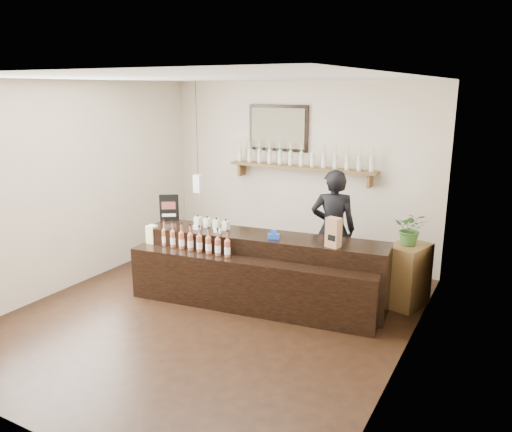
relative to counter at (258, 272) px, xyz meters
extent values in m
plane|color=black|center=(-0.31, -0.58, -0.42)|extent=(5.00, 5.00, 0.00)
plane|color=beige|center=(-0.31, 1.92, 0.98)|extent=(4.50, 0.00, 4.50)
plane|color=beige|center=(-0.31, -3.08, 0.98)|extent=(4.50, 0.00, 4.50)
plane|color=beige|center=(-2.56, -0.58, 0.98)|extent=(0.00, 5.00, 5.00)
plane|color=beige|center=(1.94, -0.58, 0.98)|extent=(0.00, 5.00, 5.00)
plane|color=white|center=(-0.31, -0.58, 2.38)|extent=(5.00, 5.00, 0.00)
cube|color=brown|center=(-0.21, 1.79, 1.08)|extent=(2.40, 0.25, 0.04)
cube|color=brown|center=(-1.29, 1.82, 0.96)|extent=(0.04, 0.20, 0.20)
cube|color=brown|center=(0.87, 1.82, 0.96)|extent=(0.04, 0.20, 0.20)
cube|color=black|center=(-0.66, 1.89, 1.66)|extent=(1.02, 0.04, 0.72)
cube|color=#4B4130|center=(-0.66, 1.86, 1.66)|extent=(0.92, 0.01, 0.62)
cube|color=white|center=(-1.61, 1.02, 0.83)|extent=(0.12, 0.12, 0.28)
cylinder|color=black|center=(-1.61, 1.02, 1.68)|extent=(0.01, 0.01, 1.41)
cylinder|color=beige|center=(-1.31, 1.79, 1.21)|extent=(0.07, 0.07, 0.20)
cone|color=beige|center=(-1.31, 1.79, 1.33)|extent=(0.07, 0.07, 0.05)
cylinder|color=beige|center=(-1.31, 1.79, 1.39)|extent=(0.02, 0.02, 0.07)
cylinder|color=gold|center=(-1.31, 1.79, 1.44)|extent=(0.03, 0.03, 0.02)
cylinder|color=white|center=(-1.31, 1.79, 1.19)|extent=(0.07, 0.07, 0.09)
cylinder|color=beige|center=(-1.13, 1.79, 1.21)|extent=(0.07, 0.07, 0.20)
cone|color=beige|center=(-1.13, 1.79, 1.33)|extent=(0.07, 0.07, 0.05)
cylinder|color=beige|center=(-1.13, 1.79, 1.39)|extent=(0.02, 0.02, 0.07)
cylinder|color=gold|center=(-1.13, 1.79, 1.44)|extent=(0.03, 0.03, 0.02)
cylinder|color=white|center=(-1.13, 1.79, 1.19)|extent=(0.07, 0.07, 0.09)
cylinder|color=beige|center=(-0.95, 1.79, 1.21)|extent=(0.07, 0.07, 0.20)
cone|color=beige|center=(-0.95, 1.79, 1.33)|extent=(0.07, 0.07, 0.05)
cylinder|color=beige|center=(-0.95, 1.79, 1.39)|extent=(0.02, 0.02, 0.07)
cylinder|color=gold|center=(-0.95, 1.79, 1.44)|extent=(0.03, 0.03, 0.02)
cylinder|color=white|center=(-0.95, 1.79, 1.19)|extent=(0.07, 0.07, 0.09)
cylinder|color=beige|center=(-0.76, 1.79, 1.21)|extent=(0.07, 0.07, 0.20)
cone|color=beige|center=(-0.76, 1.79, 1.33)|extent=(0.07, 0.07, 0.05)
cylinder|color=beige|center=(-0.76, 1.79, 1.39)|extent=(0.02, 0.02, 0.07)
cylinder|color=gold|center=(-0.76, 1.79, 1.44)|extent=(0.03, 0.03, 0.02)
cylinder|color=white|center=(-0.76, 1.79, 1.19)|extent=(0.07, 0.07, 0.09)
cylinder|color=beige|center=(-0.58, 1.79, 1.21)|extent=(0.07, 0.07, 0.20)
cone|color=beige|center=(-0.58, 1.79, 1.33)|extent=(0.07, 0.07, 0.05)
cylinder|color=beige|center=(-0.58, 1.79, 1.39)|extent=(0.02, 0.02, 0.07)
cylinder|color=gold|center=(-0.58, 1.79, 1.44)|extent=(0.03, 0.03, 0.02)
cylinder|color=white|center=(-0.58, 1.79, 1.19)|extent=(0.07, 0.07, 0.09)
cylinder|color=beige|center=(-0.40, 1.79, 1.21)|extent=(0.07, 0.07, 0.20)
cone|color=beige|center=(-0.40, 1.79, 1.33)|extent=(0.07, 0.07, 0.05)
cylinder|color=beige|center=(-0.40, 1.79, 1.39)|extent=(0.02, 0.02, 0.07)
cylinder|color=gold|center=(-0.40, 1.79, 1.44)|extent=(0.03, 0.03, 0.02)
cylinder|color=white|center=(-0.40, 1.79, 1.19)|extent=(0.07, 0.07, 0.09)
cylinder|color=beige|center=(-0.21, 1.79, 1.21)|extent=(0.07, 0.07, 0.20)
cone|color=beige|center=(-0.21, 1.79, 1.33)|extent=(0.07, 0.07, 0.05)
cylinder|color=beige|center=(-0.21, 1.79, 1.39)|extent=(0.02, 0.02, 0.07)
cylinder|color=gold|center=(-0.21, 1.79, 1.44)|extent=(0.03, 0.03, 0.02)
cylinder|color=white|center=(-0.21, 1.79, 1.19)|extent=(0.07, 0.07, 0.09)
cylinder|color=beige|center=(-0.03, 1.79, 1.21)|extent=(0.07, 0.07, 0.20)
cone|color=beige|center=(-0.03, 1.79, 1.33)|extent=(0.07, 0.07, 0.05)
cylinder|color=beige|center=(-0.03, 1.79, 1.39)|extent=(0.02, 0.02, 0.07)
cylinder|color=gold|center=(-0.03, 1.79, 1.44)|extent=(0.03, 0.03, 0.02)
cylinder|color=white|center=(-0.03, 1.79, 1.19)|extent=(0.07, 0.07, 0.09)
cylinder|color=beige|center=(0.15, 1.79, 1.21)|extent=(0.07, 0.07, 0.20)
cone|color=beige|center=(0.15, 1.79, 1.33)|extent=(0.07, 0.07, 0.05)
cylinder|color=beige|center=(0.15, 1.79, 1.39)|extent=(0.02, 0.02, 0.07)
cylinder|color=gold|center=(0.15, 1.79, 1.44)|extent=(0.03, 0.03, 0.02)
cylinder|color=white|center=(0.15, 1.79, 1.19)|extent=(0.07, 0.07, 0.09)
cylinder|color=beige|center=(0.34, 1.79, 1.21)|extent=(0.07, 0.07, 0.20)
cone|color=beige|center=(0.34, 1.79, 1.33)|extent=(0.07, 0.07, 0.05)
cylinder|color=beige|center=(0.34, 1.79, 1.39)|extent=(0.02, 0.02, 0.07)
cylinder|color=gold|center=(0.34, 1.79, 1.44)|extent=(0.03, 0.03, 0.02)
cylinder|color=white|center=(0.34, 1.79, 1.19)|extent=(0.07, 0.07, 0.09)
cylinder|color=beige|center=(0.52, 1.79, 1.21)|extent=(0.07, 0.07, 0.20)
cone|color=beige|center=(0.52, 1.79, 1.33)|extent=(0.07, 0.07, 0.05)
cylinder|color=beige|center=(0.52, 1.79, 1.39)|extent=(0.02, 0.02, 0.07)
cylinder|color=gold|center=(0.52, 1.79, 1.44)|extent=(0.03, 0.03, 0.02)
cylinder|color=white|center=(0.52, 1.79, 1.19)|extent=(0.07, 0.07, 0.09)
cylinder|color=beige|center=(0.70, 1.79, 1.21)|extent=(0.07, 0.07, 0.20)
cone|color=beige|center=(0.70, 1.79, 1.33)|extent=(0.07, 0.07, 0.05)
cylinder|color=beige|center=(0.70, 1.79, 1.39)|extent=(0.02, 0.02, 0.07)
cylinder|color=gold|center=(0.70, 1.79, 1.44)|extent=(0.03, 0.03, 0.02)
cylinder|color=white|center=(0.70, 1.79, 1.19)|extent=(0.07, 0.07, 0.09)
cylinder|color=beige|center=(0.89, 1.79, 1.21)|extent=(0.07, 0.07, 0.20)
cone|color=beige|center=(0.89, 1.79, 1.33)|extent=(0.07, 0.07, 0.05)
cylinder|color=beige|center=(0.89, 1.79, 1.39)|extent=(0.02, 0.02, 0.07)
cylinder|color=gold|center=(0.89, 1.79, 1.44)|extent=(0.03, 0.03, 0.02)
cylinder|color=white|center=(0.89, 1.79, 1.19)|extent=(0.07, 0.07, 0.09)
cube|color=black|center=(0.01, 0.12, 0.03)|extent=(3.21, 0.96, 0.88)
cube|color=black|center=(0.01, -0.30, -0.08)|extent=(3.17, 0.68, 0.67)
cube|color=white|center=(-0.87, -0.09, 0.49)|extent=(0.10, 0.04, 0.05)
cube|color=white|center=(-0.55, -0.09, 0.49)|extent=(0.10, 0.04, 0.05)
cube|color=beige|center=(-1.46, -0.30, 0.31)|extent=(0.12, 0.12, 0.12)
cube|color=beige|center=(-1.46, -0.30, 0.43)|extent=(0.12, 0.12, 0.12)
cube|color=beige|center=(-0.97, 0.07, 0.53)|extent=(0.08, 0.08, 0.13)
cube|color=#F2BCC5|center=(-0.97, 0.03, 0.53)|extent=(0.07, 0.00, 0.06)
cylinder|color=black|center=(-0.97, 0.07, 0.60)|extent=(0.02, 0.02, 0.03)
cube|color=beige|center=(-0.82, 0.07, 0.53)|extent=(0.08, 0.08, 0.13)
cube|color=#F2BCC5|center=(-0.82, 0.03, 0.53)|extent=(0.07, 0.00, 0.06)
cylinder|color=black|center=(-0.82, 0.07, 0.60)|extent=(0.02, 0.02, 0.03)
cube|color=beige|center=(-0.67, 0.07, 0.53)|extent=(0.08, 0.08, 0.13)
cube|color=#F2BCC5|center=(-0.67, 0.03, 0.53)|extent=(0.07, 0.00, 0.06)
cylinder|color=black|center=(-0.67, 0.07, 0.60)|extent=(0.02, 0.02, 0.03)
cube|color=beige|center=(-0.52, 0.07, 0.53)|extent=(0.08, 0.08, 0.13)
cube|color=#F2BCC5|center=(-0.52, 0.03, 0.53)|extent=(0.07, 0.00, 0.06)
cylinder|color=black|center=(-0.52, 0.07, 0.60)|extent=(0.02, 0.02, 0.03)
cylinder|color=#9D5035|center=(-1.25, -0.30, 0.36)|extent=(0.07, 0.07, 0.20)
cone|color=#9D5035|center=(-1.25, -0.30, 0.48)|extent=(0.07, 0.07, 0.05)
cylinder|color=#9D5035|center=(-1.25, -0.30, 0.54)|extent=(0.02, 0.02, 0.07)
cylinder|color=black|center=(-1.25, -0.30, 0.59)|extent=(0.03, 0.03, 0.02)
cylinder|color=white|center=(-1.25, -0.30, 0.33)|extent=(0.07, 0.07, 0.09)
cylinder|color=#9D5035|center=(-1.11, -0.30, 0.36)|extent=(0.07, 0.07, 0.20)
cone|color=#9D5035|center=(-1.11, -0.30, 0.48)|extent=(0.07, 0.07, 0.05)
cylinder|color=#9D5035|center=(-1.11, -0.30, 0.54)|extent=(0.02, 0.02, 0.07)
cylinder|color=black|center=(-1.11, -0.30, 0.59)|extent=(0.03, 0.03, 0.02)
cylinder|color=white|center=(-1.11, -0.30, 0.33)|extent=(0.07, 0.07, 0.09)
cylinder|color=#9D5035|center=(-0.97, -0.30, 0.36)|extent=(0.07, 0.07, 0.20)
cone|color=#9D5035|center=(-0.97, -0.30, 0.48)|extent=(0.07, 0.07, 0.05)
cylinder|color=#9D5035|center=(-0.97, -0.30, 0.54)|extent=(0.02, 0.02, 0.07)
cylinder|color=black|center=(-0.97, -0.30, 0.59)|extent=(0.03, 0.03, 0.02)
cylinder|color=white|center=(-0.97, -0.30, 0.33)|extent=(0.07, 0.07, 0.09)
cylinder|color=#9D5035|center=(-0.83, -0.30, 0.36)|extent=(0.07, 0.07, 0.20)
cone|color=#9D5035|center=(-0.83, -0.30, 0.48)|extent=(0.07, 0.07, 0.05)
cylinder|color=#9D5035|center=(-0.83, -0.30, 0.54)|extent=(0.02, 0.02, 0.07)
cylinder|color=black|center=(-0.83, -0.30, 0.59)|extent=(0.03, 0.03, 0.02)
cylinder|color=white|center=(-0.83, -0.30, 0.33)|extent=(0.07, 0.07, 0.09)
cylinder|color=#9D5035|center=(-0.69, -0.30, 0.36)|extent=(0.07, 0.07, 0.20)
cone|color=#9D5035|center=(-0.69, -0.30, 0.48)|extent=(0.07, 0.07, 0.05)
cylinder|color=#9D5035|center=(-0.69, -0.30, 0.54)|extent=(0.02, 0.02, 0.07)
cylinder|color=black|center=(-0.69, -0.30, 0.59)|extent=(0.03, 0.03, 0.02)
cylinder|color=white|center=(-0.69, -0.30, 0.33)|extent=(0.07, 0.07, 0.09)
cylinder|color=#9D5035|center=(-0.55, -0.30, 0.36)|extent=(0.07, 0.07, 0.20)
cone|color=#9D5035|center=(-0.55, -0.30, 0.48)|extent=(0.07, 0.07, 0.05)
cylinder|color=#9D5035|center=(-0.55, -0.30, 0.54)|extent=(0.02, 0.02, 0.07)
cylinder|color=black|center=(-0.55, -0.30, 0.59)|extent=(0.03, 0.03, 0.02)
cylinder|color=white|center=(-0.55, -0.30, 0.33)|extent=(0.07, 0.07, 0.09)
cylinder|color=#9D5035|center=(-0.41, -0.30, 0.36)|extent=(0.07, 0.07, 0.20)
cone|color=#9D5035|center=(-0.41, -0.30, 0.48)|extent=(0.07, 0.07, 0.05)
cylinder|color=#9D5035|center=(-0.41, -0.30, 0.54)|extent=(0.02, 0.02, 0.07)
cylinder|color=black|center=(-0.41, -0.30, 0.59)|extent=(0.03, 0.03, 0.02)
cylinder|color=white|center=(-0.41, -0.30, 0.33)|extent=(0.07, 0.07, 0.09)
cylinder|color=#9D5035|center=(-0.27, -0.30, 0.36)|extent=(0.07, 0.07, 0.20)
cone|color=#9D5035|center=(-0.27, -0.30, 0.48)|extent=(0.07, 0.07, 0.05)
cylinder|color=#9D5035|center=(-0.27, -0.30, 0.54)|extent=(0.02, 0.02, 0.07)
cylinder|color=black|center=(-0.27, -0.30, 0.59)|extent=(0.03, 0.03, 0.02)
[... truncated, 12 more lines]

